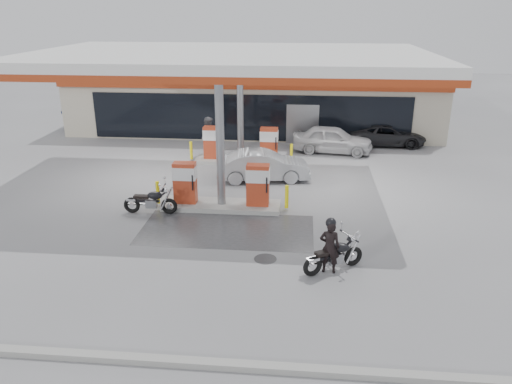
# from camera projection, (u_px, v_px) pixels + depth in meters

# --- Properties ---
(ground) EXTENTS (90.00, 90.00, 0.00)m
(ground) POSITION_uv_depth(u_px,v_px,m) (213.00, 229.00, 17.43)
(ground) COLOR gray
(ground) RESTS_ON ground
(wet_patch) EXTENTS (6.00, 3.00, 0.00)m
(wet_patch) POSITION_uv_depth(u_px,v_px,m) (227.00, 230.00, 17.38)
(wet_patch) COLOR #4C4C4F
(wet_patch) RESTS_ON ground
(drain_cover) EXTENTS (0.70, 0.70, 0.01)m
(drain_cover) POSITION_uv_depth(u_px,v_px,m) (265.00, 259.00, 15.39)
(drain_cover) COLOR #38383A
(drain_cover) RESTS_ON ground
(kerb) EXTENTS (28.00, 0.25, 0.15)m
(kerb) POSITION_uv_depth(u_px,v_px,m) (157.00, 360.00, 10.88)
(kerb) COLOR gray
(kerb) RESTS_ON ground
(store_building) EXTENTS (22.00, 8.22, 4.00)m
(store_building) POSITION_uv_depth(u_px,v_px,m) (256.00, 95.00, 31.58)
(store_building) COLOR #BCB29E
(store_building) RESTS_ON ground
(canopy) EXTENTS (16.00, 10.02, 5.51)m
(canopy) POSITION_uv_depth(u_px,v_px,m) (230.00, 60.00, 20.24)
(canopy) COLOR silver
(canopy) RESTS_ON ground
(pump_island_near) EXTENTS (5.14, 1.30, 1.78)m
(pump_island_near) POSITION_uv_depth(u_px,v_px,m) (221.00, 190.00, 19.04)
(pump_island_near) COLOR #9E9E99
(pump_island_near) RESTS_ON ground
(pump_island_far) EXTENTS (5.14, 1.30, 1.78)m
(pump_island_far) POSITION_uv_depth(u_px,v_px,m) (241.00, 148.00, 24.63)
(pump_island_far) COLOR #9E9E99
(pump_island_far) RESTS_ON ground
(main_motorcycle) EXTENTS (1.82, 1.19, 1.05)m
(main_motorcycle) POSITION_uv_depth(u_px,v_px,m) (334.00, 256.00, 14.57)
(main_motorcycle) COLOR black
(main_motorcycle) RESTS_ON ground
(biker_main) EXTENTS (0.62, 0.44, 1.62)m
(biker_main) POSITION_uv_depth(u_px,v_px,m) (330.00, 247.00, 14.37)
(biker_main) COLOR black
(biker_main) RESTS_ON ground
(parked_motorcycle) EXTENTS (2.05, 0.78, 1.05)m
(parked_motorcycle) POSITION_uv_depth(u_px,v_px,m) (151.00, 202.00, 18.61)
(parked_motorcycle) COLOR black
(parked_motorcycle) RESTS_ON ground
(sedan_white) EXTENTS (4.36, 2.21, 1.42)m
(sedan_white) POSITION_uv_depth(u_px,v_px,m) (332.00, 139.00, 26.28)
(sedan_white) COLOR silver
(sedan_white) RESTS_ON ground
(attendant) EXTENTS (1.00, 1.16, 2.03)m
(attendant) POSITION_uv_depth(u_px,v_px,m) (209.00, 137.00, 25.61)
(attendant) COLOR #5D5D62
(attendant) RESTS_ON ground
(hatchback_silver) EXTENTS (4.29, 2.06, 1.35)m
(hatchback_silver) POSITION_uv_depth(u_px,v_px,m) (263.00, 166.00, 22.10)
(hatchback_silver) COLOR #9EA1A5
(hatchback_silver) RESTS_ON ground
(parked_car_left) EXTENTS (4.74, 2.03, 1.36)m
(parked_car_left) POSITION_uv_depth(u_px,v_px,m) (104.00, 119.00, 31.06)
(parked_car_left) COLOR #152149
(parked_car_left) RESTS_ON ground
(parked_car_right) EXTENTS (4.20, 2.02, 1.15)m
(parked_car_right) POSITION_uv_depth(u_px,v_px,m) (387.00, 135.00, 27.73)
(parked_car_right) COLOR black
(parked_car_right) RESTS_ON ground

